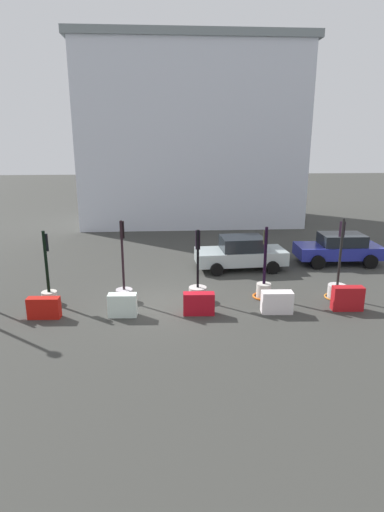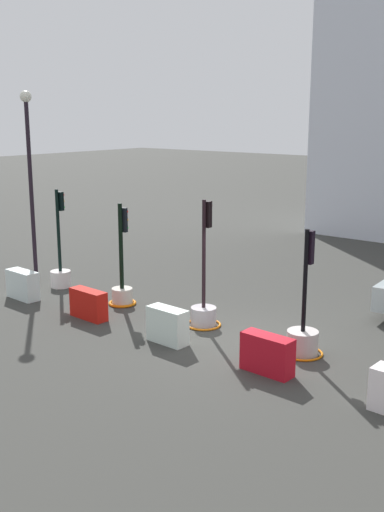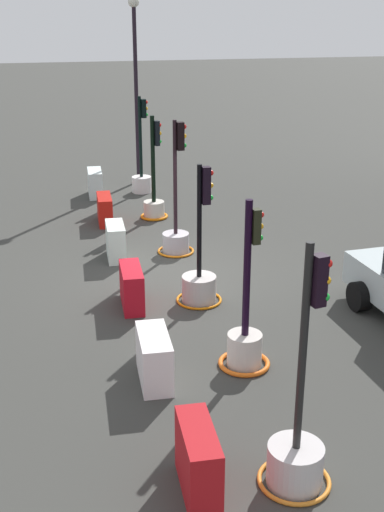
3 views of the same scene
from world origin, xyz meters
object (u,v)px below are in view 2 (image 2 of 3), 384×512
object	(u,v)px
construction_barrier_3	(267,354)
street_lamp_post	(30,162)
traffic_light_2	(204,305)
traffic_light_3	(303,334)
construction_barrier_2	(167,325)
traffic_light_0	(61,268)
construction_barrier_1	(89,304)
traffic_light_1	(122,286)
construction_barrier_0	(23,285)

from	to	relation	value
construction_barrier_3	street_lamp_post	size ratio (longest dim) A/B	0.19
traffic_light_2	street_lamp_post	bearing A→B (deg)	178.68
traffic_light_3	street_lamp_post	xyz separation A→B (m)	(-9.99, 0.28, 3.32)
construction_barrier_2	traffic_light_3	bearing A→B (deg)	25.81
traffic_light_0	street_lamp_post	world-z (taller)	street_lamp_post
traffic_light_2	construction_barrier_1	world-z (taller)	traffic_light_2
traffic_light_1	traffic_light_2	world-z (taller)	traffic_light_2
traffic_light_1	construction_barrier_2	size ratio (longest dim) A/B	2.78
traffic_light_3	construction_barrier_3	bearing A→B (deg)	-92.99
traffic_light_1	construction_barrier_0	distance (m)	3.02
traffic_light_1	construction_barrier_1	world-z (taller)	traffic_light_1
traffic_light_1	traffic_light_0	bearing A→B (deg)	178.22
construction_barrier_1	construction_barrier_2	distance (m)	2.79
construction_barrier_3	street_lamp_post	world-z (taller)	street_lamp_post
traffic_light_1	construction_barrier_2	xyz separation A→B (m)	(2.96, -1.46, -0.11)
traffic_light_0	construction_barrier_1	size ratio (longest dim) A/B	2.65
traffic_light_0	construction_barrier_1	xyz separation A→B (m)	(2.97, -1.51, -0.21)
construction_barrier_2	construction_barrier_3	world-z (taller)	construction_barrier_2
traffic_light_3	construction_barrier_0	size ratio (longest dim) A/B	2.55
traffic_light_0	traffic_light_2	size ratio (longest dim) A/B	0.94
construction_barrier_1	street_lamp_post	size ratio (longest dim) A/B	0.19
traffic_light_2	street_lamp_post	xyz separation A→B (m)	(-7.09, 0.16, 3.26)
traffic_light_0	construction_barrier_2	xyz separation A→B (m)	(5.76, -1.54, -0.17)
construction_barrier_3	traffic_light_2	bearing A→B (deg)	152.07
traffic_light_2	street_lamp_post	distance (m)	7.80
traffic_light_1	traffic_light_2	size ratio (longest dim) A/B	0.89
traffic_light_1	construction_barrier_2	world-z (taller)	traffic_light_1
traffic_light_0	construction_barrier_1	distance (m)	3.34
traffic_light_2	construction_barrier_0	xyz separation A→B (m)	(-5.56, -1.46, -0.12)
traffic_light_3	construction_barrier_1	size ratio (longest dim) A/B	2.48
traffic_light_2	construction_barrier_3	xyz separation A→B (m)	(2.83, -1.50, -0.12)
traffic_light_2	traffic_light_3	world-z (taller)	traffic_light_2
traffic_light_1	construction_barrier_2	bearing A→B (deg)	-26.18
construction_barrier_3	street_lamp_post	xyz separation A→B (m)	(-9.92, 1.66, 3.38)
traffic_light_0	construction_barrier_3	size ratio (longest dim) A/B	2.65
traffic_light_2	construction_barrier_2	distance (m)	1.49
traffic_light_2	construction_barrier_0	bearing A→B (deg)	-165.29
construction_barrier_1	traffic_light_0	bearing A→B (deg)	152.99
construction_barrier_2	construction_barrier_1	bearing A→B (deg)	179.33
traffic_light_2	construction_barrier_3	distance (m)	3.21
traffic_light_2	traffic_light_3	bearing A→B (deg)	-2.34
construction_barrier_0	construction_barrier_1	xyz separation A→B (m)	(2.84, 0.00, -0.03)
construction_barrier_1	construction_barrier_0	bearing A→B (deg)	-179.93
traffic_light_2	street_lamp_post	size ratio (longest dim) A/B	0.54
traffic_light_2	construction_barrier_0	size ratio (longest dim) A/B	2.88
traffic_light_0	construction_barrier_0	world-z (taller)	traffic_light_0
construction_barrier_0	construction_barrier_3	xyz separation A→B (m)	(8.39, -0.04, -0.01)
traffic_light_1	construction_barrier_0	xyz separation A→B (m)	(-2.66, -1.43, -0.12)
traffic_light_2	construction_barrier_2	size ratio (longest dim) A/B	3.11
traffic_light_0	construction_barrier_1	bearing A→B (deg)	-27.01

